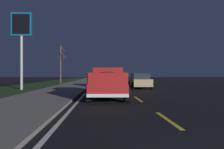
# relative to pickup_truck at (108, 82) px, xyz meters

# --- Properties ---
(ground) EXTENTS (144.00, 144.00, 0.00)m
(ground) POSITION_rel_pickup_truck_xyz_m (16.48, -1.75, -0.98)
(ground) COLOR black
(sidewalk_shoulder) EXTENTS (108.00, 4.00, 0.12)m
(sidewalk_shoulder) POSITION_rel_pickup_truck_xyz_m (16.48, 3.95, -0.92)
(sidewalk_shoulder) COLOR slate
(sidewalk_shoulder) RESTS_ON ground
(grass_verge) EXTENTS (108.00, 6.00, 0.01)m
(grass_verge) POSITION_rel_pickup_truck_xyz_m (16.48, 8.95, -0.98)
(grass_verge) COLOR #1E3819
(grass_verge) RESTS_ON ground
(lane_markings) EXTENTS (108.00, 3.54, 0.01)m
(lane_markings) POSITION_rel_pickup_truck_xyz_m (18.09, 0.80, -0.98)
(lane_markings) COLOR yellow
(lane_markings) RESTS_ON ground
(pickup_truck) EXTENTS (5.48, 2.40, 1.87)m
(pickup_truck) POSITION_rel_pickup_truck_xyz_m (0.00, 0.00, 0.00)
(pickup_truck) COLOR maroon
(pickup_truck) RESTS_ON ground
(sedan_silver) EXTENTS (4.40, 2.02, 1.54)m
(sedan_silver) POSITION_rel_pickup_truck_xyz_m (25.44, -3.25, -0.20)
(sedan_silver) COLOR #B2B5BA
(sedan_silver) RESTS_ON ground
(sedan_blue) EXTENTS (4.43, 2.07, 1.54)m
(sedan_blue) POSITION_rel_pickup_truck_xyz_m (9.95, 0.11, -0.20)
(sedan_blue) COLOR navy
(sedan_blue) RESTS_ON ground
(sedan_tan) EXTENTS (4.43, 2.06, 1.54)m
(sedan_tan) POSITION_rel_pickup_truck_xyz_m (8.13, -3.51, -0.20)
(sedan_tan) COLOR #9E845B
(sedan_tan) RESTS_ON ground
(gas_price_sign) EXTENTS (0.27, 1.90, 7.27)m
(gas_price_sign) POSITION_rel_pickup_truck_xyz_m (6.91, 7.95, 4.50)
(gas_price_sign) COLOR #99999E
(gas_price_sign) RESTS_ON ground
(bare_tree_far) EXTENTS (1.38, 1.71, 6.24)m
(bare_tree_far) POSITION_rel_pickup_truck_xyz_m (20.24, 7.08, 2.21)
(bare_tree_far) COLOR #423323
(bare_tree_far) RESTS_ON ground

